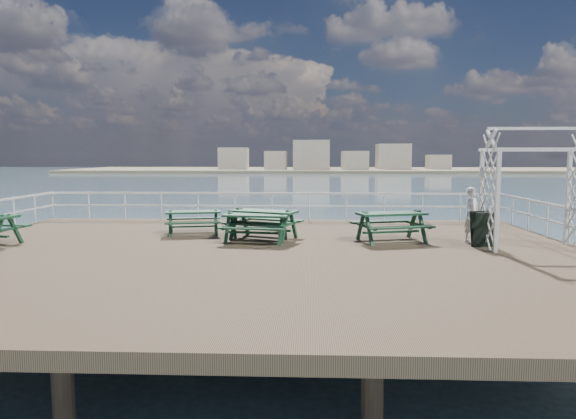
{
  "coord_description": "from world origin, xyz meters",
  "views": [
    {
      "loc": [
        1.49,
        -13.32,
        2.53
      ],
      "look_at": [
        0.92,
        0.3,
        1.1
      ],
      "focal_mm": 32.0,
      "sensor_mm": 36.0,
      "label": 1
    }
  ],
  "objects_px": {
    "trellis_arbor": "(534,195)",
    "picnic_table_b": "(193,217)",
    "picnic_table_e": "(256,222)",
    "picnic_table_d": "(264,218)",
    "person": "(472,215)",
    "picnic_table_c": "(391,220)"
  },
  "relations": [
    {
      "from": "picnic_table_c",
      "to": "picnic_table_b",
      "type": "bearing_deg",
      "value": 153.53
    },
    {
      "from": "picnic_table_d",
      "to": "person",
      "type": "bearing_deg",
      "value": 16.8
    },
    {
      "from": "picnic_table_c",
      "to": "trellis_arbor",
      "type": "distance_m",
      "value": 3.91
    },
    {
      "from": "picnic_table_b",
      "to": "picnic_table_e",
      "type": "distance_m",
      "value": 2.61
    },
    {
      "from": "picnic_table_c",
      "to": "trellis_arbor",
      "type": "height_order",
      "value": "trellis_arbor"
    },
    {
      "from": "trellis_arbor",
      "to": "picnic_table_b",
      "type": "bearing_deg",
      "value": 167.73
    },
    {
      "from": "picnic_table_d",
      "to": "picnic_table_e",
      "type": "distance_m",
      "value": 0.62
    },
    {
      "from": "picnic_table_e",
      "to": "trellis_arbor",
      "type": "xyz_separation_m",
      "value": [
        7.68,
        -0.81,
        0.87
      ]
    },
    {
      "from": "picnic_table_b",
      "to": "picnic_table_e",
      "type": "bearing_deg",
      "value": -45.21
    },
    {
      "from": "trellis_arbor",
      "to": "person",
      "type": "distance_m",
      "value": 1.77
    },
    {
      "from": "picnic_table_c",
      "to": "person",
      "type": "relative_size",
      "value": 1.47
    },
    {
      "from": "picnic_table_b",
      "to": "picnic_table_d",
      "type": "relative_size",
      "value": 0.81
    },
    {
      "from": "picnic_table_b",
      "to": "trellis_arbor",
      "type": "relative_size",
      "value": 0.61
    },
    {
      "from": "picnic_table_b",
      "to": "trellis_arbor",
      "type": "xyz_separation_m",
      "value": [
        9.87,
        -2.22,
        0.92
      ]
    },
    {
      "from": "picnic_table_c",
      "to": "picnic_table_e",
      "type": "height_order",
      "value": "picnic_table_c"
    },
    {
      "from": "picnic_table_c",
      "to": "picnic_table_d",
      "type": "distance_m",
      "value": 3.85
    },
    {
      "from": "trellis_arbor",
      "to": "picnic_table_d",
      "type": "bearing_deg",
      "value": 169.86
    },
    {
      "from": "picnic_table_e",
      "to": "trellis_arbor",
      "type": "distance_m",
      "value": 7.77
    },
    {
      "from": "picnic_table_d",
      "to": "trellis_arbor",
      "type": "bearing_deg",
      "value": 10.48
    },
    {
      "from": "picnic_table_c",
      "to": "picnic_table_d",
      "type": "bearing_deg",
      "value": 158.94
    },
    {
      "from": "picnic_table_d",
      "to": "person",
      "type": "height_order",
      "value": "person"
    },
    {
      "from": "picnic_table_e",
      "to": "person",
      "type": "bearing_deg",
      "value": 8.99
    }
  ]
}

